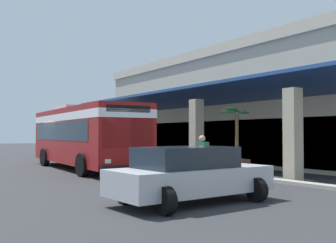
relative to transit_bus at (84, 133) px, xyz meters
name	(u,v)px	position (x,y,z in m)	size (l,w,h in m)	color
ground	(177,161)	(-2.21, 7.45, -1.85)	(120.00, 120.00, 0.00)	#2D2D30
curb_strip	(151,165)	(0.38, 3.83, -1.79)	(29.17, 0.50, 0.12)	#9E998E
plaza_building	(268,109)	(0.38, 13.46, 1.72)	(24.61, 15.09, 7.14)	#B2A88E
transit_bus	(84,133)	(0.00, 0.00, 0.00)	(11.35, 3.29, 3.34)	maroon
parked_sedan_silver	(190,174)	(11.30, -1.65, -1.10)	(2.57, 4.47, 1.47)	#B2B5BA
pedestrian	(202,157)	(8.51, 1.01, -0.85)	(0.70, 0.34, 1.76)	#726651
potted_palm	(237,157)	(6.01, 5.10, -1.13)	(1.65, 1.58, 3.05)	brown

